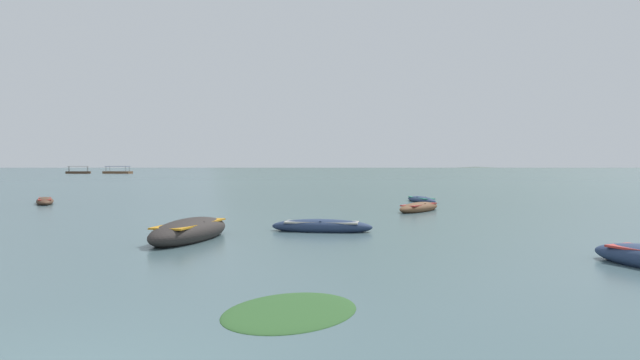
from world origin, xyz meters
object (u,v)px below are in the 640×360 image
rowboat_3 (417,208)px  ferry_1 (76,172)px  rowboat_2 (419,200)px  rowboat_5 (320,226)px  rowboat_0 (188,231)px  ferry_0 (116,172)px  rowboat_6 (42,201)px

rowboat_3 → ferry_1: ferry_1 is taller
rowboat_2 → rowboat_3: 6.74m
rowboat_3 → rowboat_5: 9.50m
rowboat_0 → rowboat_5: bearing=26.2°
rowboat_2 → ferry_0: ferry_0 is taller
rowboat_2 → rowboat_3: (-1.41, -6.59, 0.04)m
rowboat_6 → ferry_1: ferry_1 is taller
rowboat_5 → rowboat_6: bearing=141.6°
rowboat_0 → ferry_0: (-59.97, 146.93, 0.19)m
rowboat_5 → rowboat_3: bearing=58.7°
rowboat_0 → rowboat_5: size_ratio=1.22×
rowboat_3 → rowboat_5: size_ratio=1.03×
rowboat_5 → rowboat_6: (-16.63, 13.19, -0.01)m
rowboat_3 → rowboat_5: bearing=-121.3°
ferry_0 → rowboat_5: bearing=-66.2°
rowboat_2 → rowboat_5: (-6.34, -14.71, 0.03)m
rowboat_0 → ferry_1: ferry_1 is taller
rowboat_2 → ferry_0: 148.02m
rowboat_6 → ferry_0: ferry_0 is taller
rowboat_3 → ferry_1: size_ratio=0.51×
rowboat_3 → rowboat_5: (-4.93, -8.12, -0.01)m
rowboat_0 → rowboat_3: size_ratio=1.19×
rowboat_5 → ferry_1: (-76.03, 143.99, 0.28)m
rowboat_3 → rowboat_6: 22.15m
ferry_0 → rowboat_2: bearing=-61.6°
rowboat_5 → ferry_1: bearing=117.8°
rowboat_3 → ferry_0: size_ratio=0.41×
rowboat_0 → rowboat_2: size_ratio=1.15×
rowboat_5 → ferry_0: 158.44m
rowboat_5 → ferry_0: bearing=113.8°
rowboat_0 → rowboat_3: bearing=48.4°
rowboat_0 → rowboat_3: (8.98, 10.12, -0.08)m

